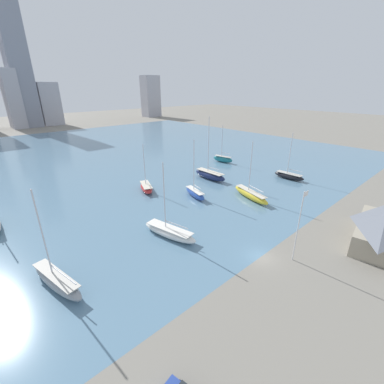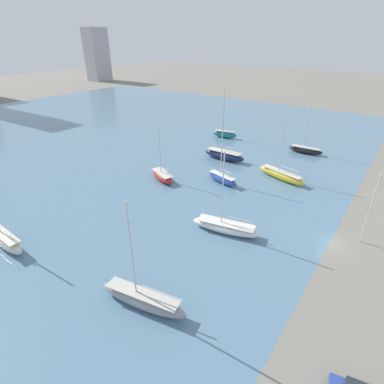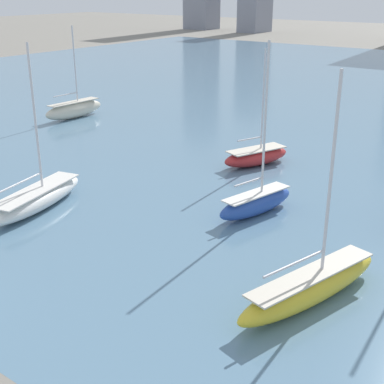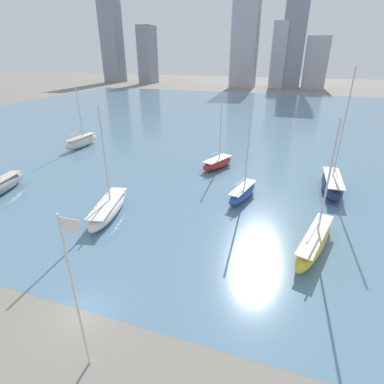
% 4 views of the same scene
% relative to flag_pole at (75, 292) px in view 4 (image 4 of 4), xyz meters
% --- Properties ---
extents(ground_plane, '(500.00, 500.00, 0.00)m').
position_rel_flag_pole_xyz_m(ground_plane, '(-2.91, 3.37, -5.73)').
color(ground_plane, gray).
extents(harbor_water, '(180.00, 140.00, 0.00)m').
position_rel_flag_pole_xyz_m(harbor_water, '(-2.91, 73.37, -5.73)').
color(harbor_water, slate).
rests_on(harbor_water, ground_plane).
extents(flag_pole, '(1.24, 0.14, 10.50)m').
position_rel_flag_pole_xyz_m(flag_pole, '(0.00, 0.00, 0.00)').
color(flag_pole, silver).
rests_on(flag_pole, ground_plane).
extents(distant_city_skyline, '(210.26, 19.32, 65.20)m').
position_rel_flag_pole_xyz_m(distant_city_skyline, '(-13.00, 173.88, 16.88)').
color(distant_city_skyline, gray).
rests_on(distant_city_skyline, ground_plane).
extents(sailboat_white, '(4.74, 10.62, 12.49)m').
position_rel_flag_pole_xyz_m(sailboat_white, '(-9.33, 16.60, -4.84)').
color(sailboat_white, white).
rests_on(sailboat_white, harbor_water).
extents(sailboat_blue, '(3.37, 7.64, 12.76)m').
position_rel_flag_pole_xyz_m(sailboat_blue, '(4.83, 25.75, -4.74)').
color(sailboat_blue, '#284CA8').
rests_on(sailboat_blue, harbor_water).
extents(sailboat_cream, '(2.14, 9.17, 11.61)m').
position_rel_flag_pole_xyz_m(sailboat_cream, '(-30.23, 39.30, -4.58)').
color(sailboat_cream, beige).
rests_on(sailboat_cream, harbor_water).
extents(sailboat_yellow, '(4.68, 10.97, 12.54)m').
position_rel_flag_pole_xyz_m(sailboat_yellow, '(13.29, 16.95, -4.74)').
color(sailboat_yellow, yellow).
rests_on(sailboat_yellow, harbor_water).
extents(sailboat_navy, '(2.72, 10.29, 16.04)m').
position_rel_flag_pole_xyz_m(sailboat_navy, '(16.00, 31.99, -4.58)').
color(sailboat_navy, '#19234C').
rests_on(sailboat_navy, harbor_water).
extents(sailboat_red, '(4.91, 7.66, 10.96)m').
position_rel_flag_pole_xyz_m(sailboat_red, '(-1.15, 36.17, -4.83)').
color(sailboat_red, '#B72828').
rests_on(sailboat_red, harbor_water).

